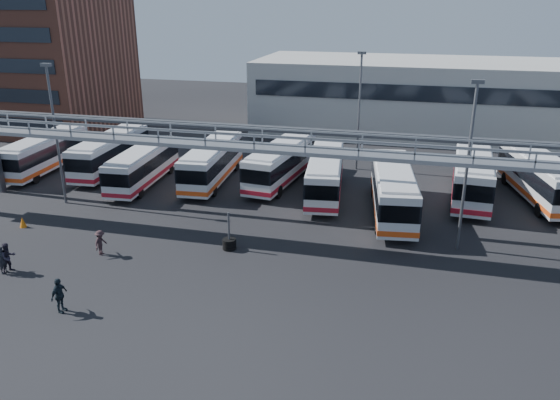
% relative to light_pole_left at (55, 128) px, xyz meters
% --- Properties ---
extents(ground, '(140.00, 140.00, 0.00)m').
position_rel_light_pole_left_xyz_m(ground, '(16.00, -8.00, -5.73)').
color(ground, black).
rests_on(ground, ground).
extents(gantry, '(51.40, 5.15, 7.10)m').
position_rel_light_pole_left_xyz_m(gantry, '(16.00, -2.13, -0.22)').
color(gantry, '#919499').
rests_on(gantry, ground).
extents(apartment_building, '(18.00, 15.00, 16.00)m').
position_rel_light_pole_left_xyz_m(apartment_building, '(-18.00, 22.00, 2.27)').
color(apartment_building, brown).
rests_on(apartment_building, ground).
extents(warehouse, '(42.00, 14.00, 8.00)m').
position_rel_light_pole_left_xyz_m(warehouse, '(28.00, 30.00, -1.73)').
color(warehouse, '#9E9E99').
rests_on(warehouse, ground).
extents(light_pole_left, '(0.70, 0.35, 10.21)m').
position_rel_light_pole_left_xyz_m(light_pole_left, '(0.00, 0.00, 0.00)').
color(light_pole_left, '#4C4F54').
rests_on(light_pole_left, ground).
extents(light_pole_mid, '(0.70, 0.35, 10.21)m').
position_rel_light_pole_left_xyz_m(light_pole_mid, '(28.00, -1.00, 0.00)').
color(light_pole_mid, '#4C4F54').
rests_on(light_pole_mid, ground).
extents(light_pole_back, '(0.70, 0.35, 10.21)m').
position_rel_light_pole_left_xyz_m(light_pole_back, '(20.00, 14.00, 0.00)').
color(light_pole_back, '#4C4F54').
rests_on(light_pole_back, ground).
extents(bus_0, '(3.05, 10.50, 3.15)m').
position_rel_light_pole_left_xyz_m(bus_0, '(-6.42, 6.58, -3.99)').
color(bus_0, silver).
rests_on(bus_0, ground).
extents(bus_1, '(3.11, 10.79, 3.24)m').
position_rel_light_pole_left_xyz_m(bus_1, '(-0.78, 7.92, -3.94)').
color(bus_1, silver).
rests_on(bus_1, ground).
extents(bus_2, '(3.03, 10.15, 3.04)m').
position_rel_light_pole_left_xyz_m(bus_2, '(3.67, 5.37, -4.05)').
color(bus_2, silver).
rests_on(bus_2, ground).
extents(bus_3, '(3.23, 10.79, 3.23)m').
position_rel_light_pole_left_xyz_m(bus_3, '(8.90, 7.37, -3.94)').
color(bus_3, silver).
rests_on(bus_3, ground).
extents(bus_4, '(3.77, 10.99, 3.27)m').
position_rel_light_pole_left_xyz_m(bus_4, '(14.45, 8.61, -3.92)').
color(bus_4, silver).
rests_on(bus_4, ground).
extents(bus_5, '(3.66, 10.73, 3.19)m').
position_rel_light_pole_left_xyz_m(bus_5, '(18.49, 6.43, -3.96)').
color(bus_5, silver).
rests_on(bus_5, ground).
extents(bus_6, '(4.00, 11.40, 3.39)m').
position_rel_light_pole_left_xyz_m(bus_6, '(23.73, 3.76, -3.85)').
color(bus_6, silver).
rests_on(bus_6, ground).
extents(bus_7, '(3.35, 11.66, 3.50)m').
position_rel_light_pole_left_xyz_m(bus_7, '(29.34, 8.82, -3.79)').
color(bus_7, silver).
rests_on(bus_7, ground).
extents(bus_8, '(4.74, 11.41, 3.38)m').
position_rel_light_pole_left_xyz_m(bus_8, '(34.18, 9.53, -3.86)').
color(bus_8, silver).
rests_on(bus_8, ground).
extents(pedestrian_a, '(0.43, 0.61, 1.60)m').
position_rel_light_pole_left_xyz_m(pedestrian_a, '(3.40, -10.55, -4.93)').
color(pedestrian_a, black).
rests_on(pedestrian_a, ground).
extents(pedestrian_b, '(0.92, 1.02, 1.73)m').
position_rel_light_pole_left_xyz_m(pedestrian_b, '(3.58, -10.32, -4.86)').
color(pedestrian_b, '#221F2A').
rests_on(pedestrian_b, ground).
extents(pedestrian_c, '(0.62, 1.03, 1.55)m').
position_rel_light_pole_left_xyz_m(pedestrian_c, '(7.39, -7.15, -4.95)').
color(pedestrian_c, '#322124').
rests_on(pedestrian_c, ground).
extents(pedestrian_d, '(0.51, 1.08, 1.80)m').
position_rel_light_pole_left_xyz_m(pedestrian_d, '(8.93, -13.28, -4.83)').
color(pedestrian_d, black).
rests_on(pedestrian_d, ground).
extents(cone_right, '(0.46, 0.46, 0.71)m').
position_rel_light_pole_left_xyz_m(cone_right, '(0.03, -4.75, -5.37)').
color(cone_right, orange).
rests_on(cone_right, ground).
extents(tire_stack, '(0.84, 0.84, 2.40)m').
position_rel_light_pole_left_xyz_m(tire_stack, '(14.52, -4.52, -5.32)').
color(tire_stack, black).
rests_on(tire_stack, ground).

